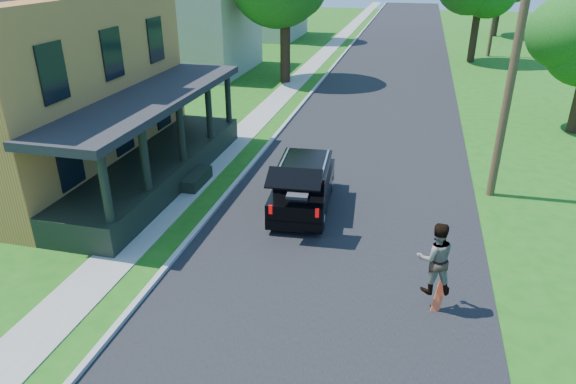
# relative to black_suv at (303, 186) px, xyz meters

# --- Properties ---
(ground) EXTENTS (140.00, 140.00, 0.00)m
(ground) POSITION_rel_black_suv_xyz_m (1.40, -5.19, -0.76)
(ground) COLOR #175811
(ground) RESTS_ON ground
(street) EXTENTS (8.00, 120.00, 0.02)m
(street) POSITION_rel_black_suv_xyz_m (1.40, 14.81, -0.76)
(street) COLOR black
(street) RESTS_ON ground
(curb) EXTENTS (0.15, 120.00, 0.12)m
(curb) POSITION_rel_black_suv_xyz_m (-2.65, 14.81, -0.76)
(curb) COLOR #9A9A95
(curb) RESTS_ON ground
(sidewalk) EXTENTS (1.30, 120.00, 0.03)m
(sidewalk) POSITION_rel_black_suv_xyz_m (-4.20, 14.81, -0.76)
(sidewalk) COLOR gray
(sidewalk) RESTS_ON ground
(front_walk) EXTENTS (6.50, 1.20, 0.03)m
(front_walk) POSITION_rel_black_suv_xyz_m (-8.10, 0.81, -0.76)
(front_walk) COLOR gray
(front_walk) RESTS_ON ground
(neighbor_house_mid) EXTENTS (12.78, 12.78, 8.30)m
(neighbor_house_mid) POSITION_rel_black_suv_xyz_m (-12.10, 18.81, 3.43)
(neighbor_house_mid) COLOR #ADAB99
(neighbor_house_mid) RESTS_ON ground
(black_suv) EXTENTS (1.95, 4.38, 1.99)m
(black_suv) POSITION_rel_black_suv_xyz_m (0.00, 0.00, 0.00)
(black_suv) COLOR black
(black_suv) RESTS_ON ground
(skateboarder) EXTENTS (0.95, 0.82, 1.71)m
(skateboarder) POSITION_rel_black_suv_xyz_m (3.90, -4.20, 0.53)
(skateboarder) COLOR black
(skateboarder) RESTS_ON ground
(skateboard) EXTENTS (0.31, 0.36, 0.71)m
(skateboard) POSITION_rel_black_suv_xyz_m (4.08, -4.26, -0.47)
(skateboard) COLOR red
(skateboard) RESTS_ON ground
(utility_pole_near) EXTENTS (1.60, 0.42, 9.60)m
(utility_pole_near) POSITION_rel_black_suv_xyz_m (5.90, 2.47, 4.19)
(utility_pole_near) COLOR #452C20
(utility_pole_near) RESTS_ON ground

